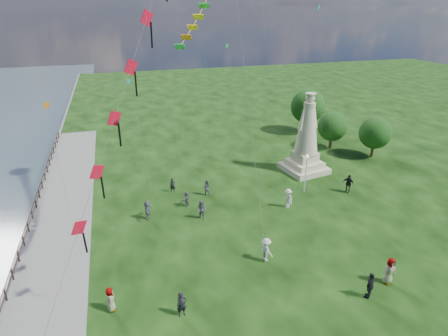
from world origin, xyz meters
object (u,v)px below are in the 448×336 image
object	(u,v)px
person_11	(187,199)
person_7	(206,188)
person_5	(148,210)
person_9	(348,183)
person_2	(266,250)
person_3	(370,285)
statue	(306,143)
lamppost	(307,165)
person_0	(182,304)
person_8	(288,198)
person_4	(389,271)
person_10	(111,299)
person_1	(202,210)
person_6	(173,185)

from	to	relation	value
person_11	person_7	bearing A→B (deg)	163.79
person_5	person_9	size ratio (longest dim) A/B	0.92
person_2	person_3	world-z (taller)	person_3
person_2	statue	bearing A→B (deg)	-58.54
lamppost	person_7	world-z (taller)	lamppost
person_0	person_8	distance (m)	15.32
person_2	person_0	bearing A→B (deg)	95.17
person_0	person_4	distance (m)	13.67
statue	lamppost	xyz separation A→B (m)	(-2.34, -4.54, -0.45)
person_7	person_4	bearing A→B (deg)	136.29
person_2	person_5	world-z (taller)	person_2
person_3	person_10	size ratio (longest dim) A/B	1.12
person_1	person_7	distance (m)	4.46
person_2	person_6	xyz separation A→B (m)	(-4.66, 12.54, -0.18)
statue	person_6	bearing A→B (deg)	173.76
person_2	person_3	distance (m)	7.16
person_9	person_11	xyz separation A→B (m)	(-15.67, 1.84, -0.23)
person_1	person_9	world-z (taller)	person_9
person_8	lamppost	bearing A→B (deg)	117.87
person_0	person_6	size ratio (longest dim) A/B	1.13
person_3	person_9	bearing A→B (deg)	-154.17
person_9	person_5	bearing A→B (deg)	-127.41
statue	person_0	size ratio (longest dim) A/B	5.22
person_0	person_10	size ratio (longest dim) A/B	1.00
person_4	person_8	world-z (taller)	person_4
lamppost	person_10	bearing A→B (deg)	-149.90
person_0	person_6	xyz separation A→B (m)	(2.11, 15.97, -0.10)
person_1	person_4	size ratio (longest dim) A/B	0.92
person_1	person_7	xyz separation A→B (m)	(1.48, 4.21, -0.10)
lamppost	person_7	size ratio (longest dim) A/B	2.48
lamppost	person_8	size ratio (longest dim) A/B	2.12
person_2	person_4	world-z (taller)	person_4
person_1	person_8	xyz separation A→B (m)	(7.95, -0.25, 0.04)
person_2	person_9	xyz separation A→B (m)	(11.79, 7.61, 0.04)
person_1	person_3	distance (m)	14.48
person_4	person_0	bearing A→B (deg)	164.48
person_1	person_4	distance (m)	15.09
person_11	person_9	bearing A→B (deg)	122.16
person_6	person_11	bearing A→B (deg)	-64.02
person_7	person_1	bearing A→B (deg)	88.28
person_0	person_2	bearing A→B (deg)	19.53
person_8	person_11	size ratio (longest dim) A/B	1.27
person_0	person_5	world-z (taller)	person_5
statue	person_9	bearing A→B (deg)	-84.15
person_10	person_4	bearing A→B (deg)	-99.17
person_3	person_9	world-z (taller)	person_9
person_0	person_7	bearing A→B (deg)	63.10
person_1	person_8	bearing A→B (deg)	40.79
person_0	person_2	distance (m)	7.59
statue	person_9	distance (m)	6.54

